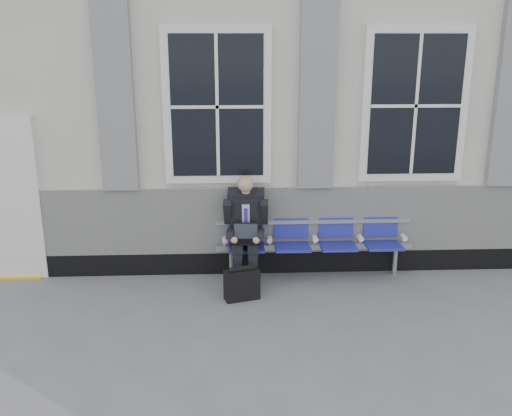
{
  "coord_description": "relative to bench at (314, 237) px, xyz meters",
  "views": [
    {
      "loc": [
        -1.99,
        -5.74,
        3.08
      ],
      "look_at": [
        -1.69,
        0.9,
        1.08
      ],
      "focal_mm": 40.0,
      "sensor_mm": 36.0,
      "label": 1
    }
  ],
  "objects": [
    {
      "name": "businessman",
      "position": [
        -0.91,
        -0.13,
        0.22
      ],
      "size": [
        0.58,
        0.78,
        1.42
      ],
      "color": "black",
      "rests_on": "ground"
    },
    {
      "name": "bench",
      "position": [
        0.0,
        0.0,
        0.0
      ],
      "size": [
        2.6,
        0.47,
        0.91
      ],
      "color": "#9EA0A3",
      "rests_on": "ground"
    },
    {
      "name": "briefcase",
      "position": [
        -0.97,
        -0.68,
        -0.35
      ],
      "size": [
        0.45,
        0.29,
        0.43
      ],
      "color": "black",
      "rests_on": "ground"
    },
    {
      "name": "station_building",
      "position": [
        0.88,
        2.15,
        1.67
      ],
      "size": [
        14.4,
        4.4,
        4.49
      ],
      "color": "beige",
      "rests_on": "ground"
    },
    {
      "name": "ground",
      "position": [
        0.9,
        -1.32,
        -0.55
      ],
      "size": [
        70.0,
        70.0,
        0.0
      ],
      "primitive_type": "plane",
      "color": "slate",
      "rests_on": "ground"
    }
  ]
}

